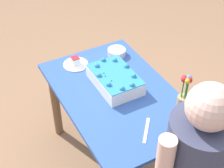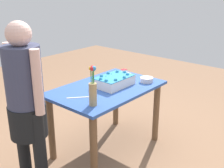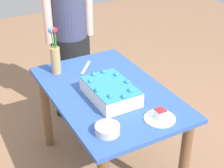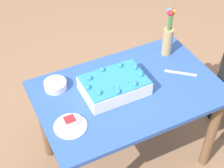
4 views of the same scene
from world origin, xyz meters
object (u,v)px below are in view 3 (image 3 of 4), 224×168
at_px(flower_vase, 55,54).
at_px(fruit_bowl, 107,129).
at_px(cake_knife, 86,67).
at_px(person_standing, 70,30).
at_px(serving_plate_with_slice, 160,117).
at_px(sheet_cake, 110,91).

bearing_deg(flower_vase, fruit_bowl, -0.39).
xyz_separation_m(cake_knife, fruit_bowl, (0.80, -0.24, 0.02)).
xyz_separation_m(cake_knife, person_standing, (-0.50, 0.08, 0.12)).
bearing_deg(person_standing, serving_plate_with_slice, 1.24).
bearing_deg(person_standing, fruit_bowl, -13.55).
distance_m(flower_vase, fruit_bowl, 0.84).
bearing_deg(person_standing, cake_knife, -8.96).
bearing_deg(serving_plate_with_slice, flower_vase, -158.70).
height_order(sheet_cake, serving_plate_with_slice, sheet_cake).
bearing_deg(person_standing, flower_vase, -33.22).
xyz_separation_m(sheet_cake, person_standing, (-0.98, 0.12, 0.07)).
relative_size(cake_knife, person_standing, 0.14).
bearing_deg(cake_knife, serving_plate_with_slice, 47.35).
distance_m(cake_knife, fruit_bowl, 0.84).
relative_size(cake_knife, flower_vase, 0.59).
relative_size(sheet_cake, serving_plate_with_slice, 2.07).
distance_m(fruit_bowl, person_standing, 1.34).
height_order(flower_vase, person_standing, person_standing).
height_order(serving_plate_with_slice, fruit_bowl, serving_plate_with_slice).
relative_size(sheet_cake, cake_knife, 1.87).
bearing_deg(sheet_cake, flower_vase, -159.73).
xyz_separation_m(flower_vase, person_standing, (-0.47, 0.31, -0.03)).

